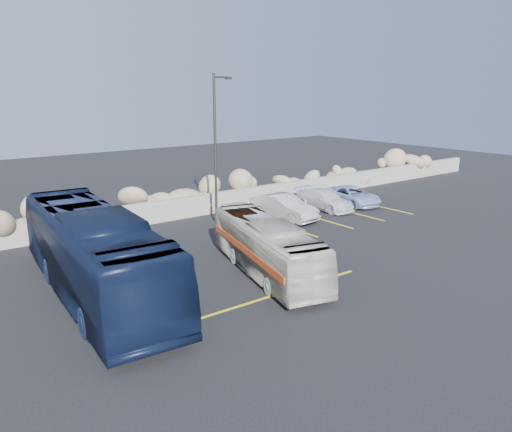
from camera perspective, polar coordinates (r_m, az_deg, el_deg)
ground at (r=18.70m, az=5.02°, el=-8.43°), size 90.00×90.00×0.00m
seawall at (r=28.10m, az=-11.60°, el=0.41°), size 60.00×0.40×1.20m
riprap_pile at (r=29.01m, az=-12.70°, el=2.21°), size 54.00×2.80×2.60m
parking_lines at (r=25.53m, az=4.37°, el=-2.12°), size 18.16×9.36×0.01m
lamppost at (r=26.52m, az=-4.59°, el=7.96°), size 1.14×0.18×8.00m
vintage_bus at (r=19.91m, az=1.22°, el=-3.58°), size 3.76×8.07×2.19m
tour_coach at (r=18.52m, az=-17.98°, el=-4.11°), size 3.50×11.51×3.16m
car_a at (r=26.91m, az=-1.32°, el=0.17°), size 1.85×3.86×1.27m
car_b at (r=28.29m, az=3.19°, el=1.00°), size 1.91×4.40×1.41m
car_c at (r=30.98m, az=7.82°, el=1.86°), size 1.73×4.13×1.19m
car_d at (r=32.55m, az=10.88°, el=2.30°), size 2.30×4.32×1.16m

